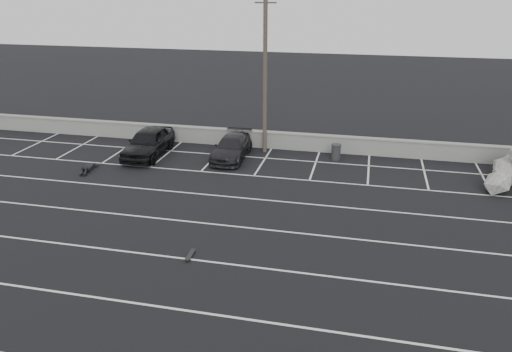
% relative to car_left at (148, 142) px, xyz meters
% --- Properties ---
extents(ground, '(120.00, 120.00, 0.00)m').
position_rel_car_left_xyz_m(ground, '(5.91, -10.90, -0.83)').
color(ground, black).
rests_on(ground, ground).
extents(seawall, '(50.00, 0.45, 1.06)m').
position_rel_car_left_xyz_m(seawall, '(5.91, 3.10, -0.28)').
color(seawall, gray).
rests_on(seawall, ground).
extents(stall_lines, '(36.00, 20.05, 0.01)m').
position_rel_car_left_xyz_m(stall_lines, '(5.83, -6.49, -0.83)').
color(stall_lines, silver).
rests_on(stall_lines, ground).
extents(car_left, '(2.13, 4.95, 1.67)m').
position_rel_car_left_xyz_m(car_left, '(0.00, 0.00, 0.00)').
color(car_left, black).
rests_on(car_left, ground).
extents(car_right, '(1.91, 4.50, 1.30)m').
position_rel_car_left_xyz_m(car_right, '(4.95, 0.68, -0.19)').
color(car_right, black).
rests_on(car_right, ground).
extents(utility_pole, '(1.24, 0.25, 9.30)m').
position_rel_car_left_xyz_m(utility_pole, '(6.60, 2.30, 3.87)').
color(utility_pole, '#4C4238').
rests_on(utility_pole, ground).
extents(trash_bin, '(0.72, 0.72, 0.91)m').
position_rel_car_left_xyz_m(trash_bin, '(10.98, 1.83, -0.37)').
color(trash_bin, '#2A2A2D').
rests_on(trash_bin, ground).
extents(person, '(1.77, 2.60, 0.45)m').
position_rel_car_left_xyz_m(person, '(-2.29, -2.90, -0.61)').
color(person, black).
rests_on(person, ground).
extents(skateboard, '(0.22, 0.71, 0.09)m').
position_rel_car_left_xyz_m(skateboard, '(6.47, -10.72, -0.77)').
color(skateboard, black).
rests_on(skateboard, ground).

